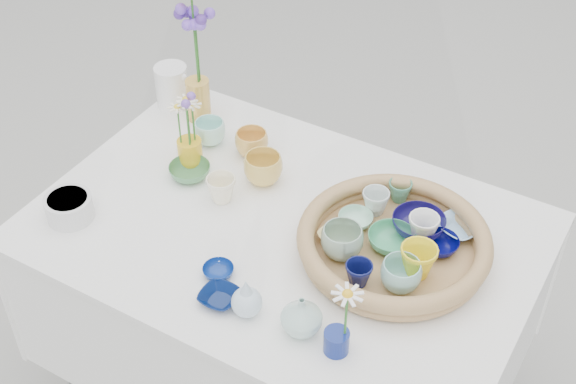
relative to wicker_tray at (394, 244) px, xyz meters
The scene contains 32 objects.
wicker_tray is the anchor object (origin of this frame).
tray_ceramic_0 0.10m from the wicker_tray, 75.15° to the left, with size 0.13×0.13×0.04m, color #140E49.
tray_ceramic_1 0.11m from the wicker_tray, 31.55° to the left, with size 0.10×0.10×0.03m, color #05064E.
tray_ceramic_2 0.10m from the wicker_tray, 29.41° to the right, with size 0.09×0.09×0.08m, color yellow.
tray_ceramic_3 0.02m from the wicker_tray, 133.03° to the left, with size 0.12×0.12×0.04m, color #41A26E.
tray_ceramic_4 0.13m from the wicker_tray, 143.02° to the right, with size 0.10×0.10×0.08m, color #8BA994.
tray_ceramic_5 0.13m from the wicker_tray, 163.17° to the left, with size 0.09×0.09×0.03m, color #A5DDC3.
tray_ceramic_6 0.14m from the wicker_tray, 134.07° to the left, with size 0.07×0.07×0.07m, color silver.
tray_ceramic_7 0.09m from the wicker_tray, 57.46° to the left, with size 0.08×0.08×0.07m, color white.
tray_ceramic_8 0.19m from the wicker_tray, 51.70° to the left, with size 0.11×0.11×0.03m, color #93C2EB.
tray_ceramic_9 0.15m from the wicker_tray, 99.72° to the right, with size 0.07×0.07×0.06m, color #0E134A.
tray_ceramic_10 0.13m from the wicker_tray, 163.81° to the right, with size 0.10×0.10×0.02m, color #F6DE85.
tray_ceramic_11 0.12m from the wicker_tray, 58.47° to the right, with size 0.10×0.10×0.08m, color #89C5C1.
tray_ceramic_12 0.19m from the wicker_tray, 110.02° to the left, with size 0.06×0.06×0.06m, color #418668.
loose_ceramic_0 0.54m from the wicker_tray, 161.91° to the left, with size 0.09×0.09×0.07m, color #E0AA4F.
loose_ceramic_1 0.43m from the wicker_tray, 168.96° to the left, with size 0.11×0.11×0.08m, color gold.
loose_ceramic_2 0.61m from the wicker_tray, behind, with size 0.11×0.11×0.04m, color #44804F.
loose_ceramic_3 0.48m from the wicker_tray, behind, with size 0.08×0.08×0.07m, color #FFF5D0.
loose_ceramic_4 0.43m from the wicker_tray, 140.71° to the right, with size 0.08×0.08×0.02m, color navy.
loose_ceramic_5 0.67m from the wicker_tray, 166.60° to the left, with size 0.09×0.09×0.07m, color #ADECE0.
loose_ceramic_6 0.44m from the wicker_tray, 129.93° to the right, with size 0.09×0.09×0.02m, color #051544.
fluted_bowl 0.83m from the wicker_tray, 159.34° to the right, with size 0.12×0.12×0.06m, color silver, non-canonical shape.
bud_vase_paleblue 0.40m from the wicker_tray, 121.71° to the right, with size 0.07×0.07×0.11m, color silver, non-canonical shape.
bud_vase_seafoam 0.33m from the wicker_tray, 103.64° to the right, with size 0.09×0.09×0.10m, color #ABCFC5.
bud_vase_cobalt 0.33m from the wicker_tray, 87.24° to the right, with size 0.06×0.06×0.06m, color navy.
single_daisy 0.33m from the wicker_tray, 84.57° to the right, with size 0.08×0.08×0.14m, color white, non-canonical shape.
tall_vase_yellow 0.78m from the wicker_tray, 162.26° to the left, with size 0.07×0.07×0.13m, color gold.
gerbera 0.81m from the wicker_tray, 162.20° to the left, with size 0.12×0.12×0.31m, color #FF5E00, non-canonical shape.
hydrangea 0.80m from the wicker_tray, 161.59° to the left, with size 0.08×0.08×0.28m, color #512E98, non-canonical shape.
white_pitcher 0.89m from the wicker_tray, 163.36° to the left, with size 0.14×0.10×0.13m, color white, non-canonical shape.
daisy_cup 0.64m from the wicker_tray, behind, with size 0.07×0.07×0.07m, color yellow.
daisy_posy 0.66m from the wicker_tray, behind, with size 0.08×0.08×0.16m, color white, non-canonical shape.
Camera 1 is at (0.76, -1.28, 2.16)m, focal length 50.00 mm.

